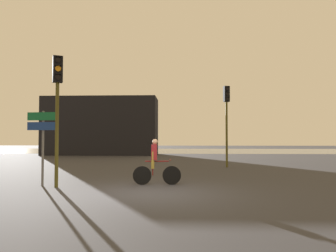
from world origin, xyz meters
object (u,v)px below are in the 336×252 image
object	(u,v)px
distant_building	(102,126)
direction_sign_post	(43,134)
cyclist	(155,162)
traffic_light_near_left	(57,96)
traffic_light_far_right	(227,111)

from	to	relation	value
distant_building	direction_sign_post	xyz separation A→B (m)	(3.05, -20.87, -1.01)
cyclist	traffic_light_near_left	bearing A→B (deg)	-81.71
traffic_light_far_right	direction_sign_post	bearing A→B (deg)	28.57
cyclist	distant_building	bearing A→B (deg)	-165.77
traffic_light_far_right	cyclist	size ratio (longest dim) A/B	2.70
traffic_light_far_right	cyclist	distance (m)	8.27
distant_building	traffic_light_far_right	xyz separation A→B (m)	(10.45, -13.33, 0.39)
distant_building	direction_sign_post	bearing A→B (deg)	-81.68
traffic_light_near_left	cyclist	xyz separation A→B (m)	(3.27, 0.74, -2.27)
distant_building	traffic_light_far_right	bearing A→B (deg)	-51.89
cyclist	traffic_light_far_right	bearing A→B (deg)	149.13
traffic_light_far_right	cyclist	xyz separation A→B (m)	(-3.52, -7.10, -2.38)
traffic_light_near_left	cyclist	distance (m)	4.05
traffic_light_near_left	direction_sign_post	size ratio (longest dim) A/B	1.71
traffic_light_near_left	distant_building	bearing A→B (deg)	-106.75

